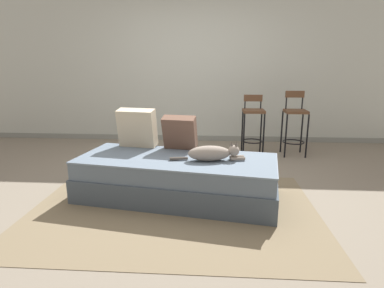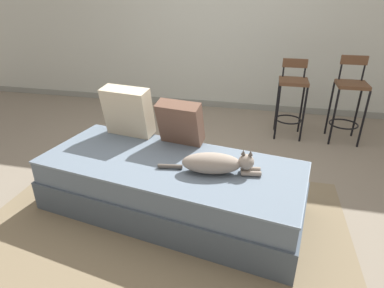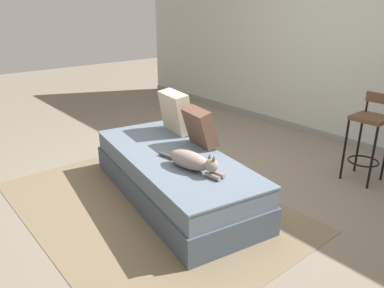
% 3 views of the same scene
% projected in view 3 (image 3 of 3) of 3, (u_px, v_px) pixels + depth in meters
% --- Properties ---
extents(ground_plane, '(16.00, 16.00, 0.00)m').
position_uv_depth(ground_plane, '(205.00, 184.00, 3.85)').
color(ground_plane, slate).
rests_on(ground_plane, ground).
extents(wall_back_panel, '(8.00, 0.10, 2.60)m').
position_uv_depth(wall_back_panel, '(339.00, 40.00, 4.73)').
color(wall_back_panel, '#B7BCB2').
rests_on(wall_back_panel, ground).
extents(wall_baseboard_trim, '(8.00, 0.02, 0.09)m').
position_uv_depth(wall_baseboard_trim, '(324.00, 134.00, 5.15)').
color(wall_baseboard_trim, gray).
rests_on(wall_baseboard_trim, ground).
extents(area_rug, '(2.72, 1.94, 0.01)m').
position_uv_depth(area_rug, '(148.00, 205.00, 3.43)').
color(area_rug, '#75664C').
rests_on(area_rug, ground).
extents(couch, '(2.14, 1.17, 0.43)m').
position_uv_depth(couch, '(174.00, 175.00, 3.54)').
color(couch, '#44505B').
rests_on(couch, ground).
extents(throw_pillow_corner, '(0.45, 0.28, 0.44)m').
position_uv_depth(throw_pillow_corner, '(176.00, 112.00, 3.98)').
color(throw_pillow_corner, beige).
rests_on(throw_pillow_corner, couch).
extents(throw_pillow_middle, '(0.39, 0.29, 0.38)m').
position_uv_depth(throw_pillow_middle, '(200.00, 127.00, 3.58)').
color(throw_pillow_middle, brown).
rests_on(throw_pillow_middle, couch).
extents(cat, '(0.75, 0.23, 0.19)m').
position_uv_depth(cat, '(192.00, 161.00, 3.12)').
color(cat, gray).
rests_on(cat, couch).
extents(bar_stool_near_window, '(0.32, 0.32, 0.90)m').
position_uv_depth(bar_stool_near_window, '(369.00, 131.00, 3.77)').
color(bar_stool_near_window, black).
rests_on(bar_stool_near_window, ground).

